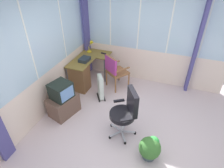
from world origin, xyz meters
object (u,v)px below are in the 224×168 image
(desk, at_px, (81,75))
(tv_on_stand, at_px, (63,100))
(tv_remote, at_px, (104,53))
(office_chair, at_px, (126,110))
(space_heater, at_px, (100,87))
(potted_plant, at_px, (150,148))
(paper_tray, at_px, (85,59))
(desk_lamp, at_px, (92,44))
(wooden_armchair, at_px, (114,69))

(desk, distance_m, tv_on_stand, 1.05)
(tv_remote, height_order, tv_on_stand, tv_on_stand)
(tv_remote, distance_m, office_chair, 2.26)
(space_heater, bearing_deg, tv_remote, 17.20)
(office_chair, height_order, tv_on_stand, office_chair)
(potted_plant, bearing_deg, tv_on_stand, 77.09)
(paper_tray, distance_m, space_heater, 0.86)
(desk, xyz_separation_m, space_heater, (-0.20, -0.66, -0.08))
(space_heater, bearing_deg, office_chair, -134.17)
(paper_tray, height_order, tv_on_stand, paper_tray)
(tv_remote, xyz_separation_m, space_heater, (-0.97, -0.30, -0.44))
(desk, relative_size, tv_remote, 8.54)
(space_heater, bearing_deg, desk_lamp, 33.95)
(wooden_armchair, distance_m, office_chair, 1.61)
(office_chair, distance_m, potted_plant, 0.79)
(space_heater, bearing_deg, paper_tray, 57.04)
(tv_on_stand, distance_m, space_heater, 1.01)
(desk_lamp, xyz_separation_m, tv_on_stand, (-1.86, -0.14, -0.58))
(space_heater, height_order, potted_plant, space_heater)
(tv_on_stand, distance_m, potted_plant, 2.12)
(office_chair, bearing_deg, tv_on_stand, 87.10)
(tv_remote, distance_m, paper_tray, 0.65)
(potted_plant, bearing_deg, office_chair, 55.17)
(office_chair, distance_m, space_heater, 1.35)
(office_chair, bearing_deg, wooden_armchair, 28.51)
(paper_tray, xyz_separation_m, wooden_armchair, (0.11, -0.78, -0.18))
(tv_remote, xyz_separation_m, potted_plant, (-2.28, -1.82, -0.51))
(office_chair, relative_size, space_heater, 1.64)
(desk_lamp, height_order, potted_plant, desk_lamp)
(desk, bearing_deg, space_heater, -106.81)
(tv_on_stand, bearing_deg, desk_lamp, 4.17)
(paper_tray, bearing_deg, desk, 163.04)
(desk, xyz_separation_m, desk_lamp, (0.82, 0.02, 0.55))
(desk, height_order, potted_plant, desk)
(space_heater, bearing_deg, desk, 73.19)
(tv_on_stand, bearing_deg, paper_tray, 2.44)
(desk, xyz_separation_m, paper_tray, (0.19, -0.06, 0.39))
(desk_lamp, height_order, office_chair, desk_lamp)
(tv_remote, relative_size, office_chair, 0.14)
(tv_remote, xyz_separation_m, tv_on_stand, (-1.81, 0.25, -0.39))
(tv_on_stand, bearing_deg, office_chair, -92.90)
(desk, height_order, space_heater, desk)
(tv_remote, distance_m, tv_on_stand, 1.87)
(paper_tray, height_order, office_chair, office_chair)
(wooden_armchair, relative_size, space_heater, 1.51)
(desk, relative_size, paper_tray, 4.27)
(paper_tray, bearing_deg, potted_plant, -128.83)
(office_chair, height_order, space_heater, office_chair)
(desk, relative_size, potted_plant, 2.82)
(desk_lamp, distance_m, tv_on_stand, 1.96)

